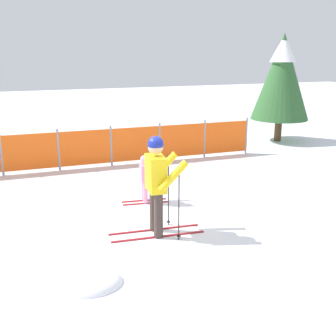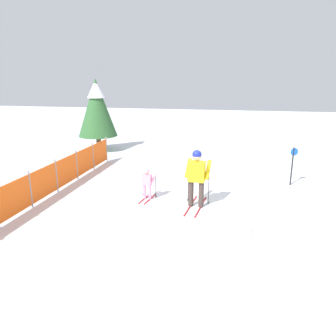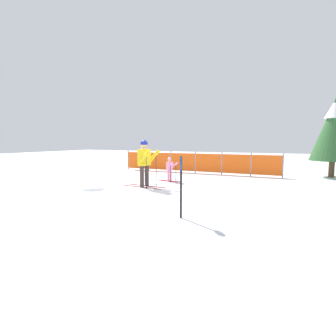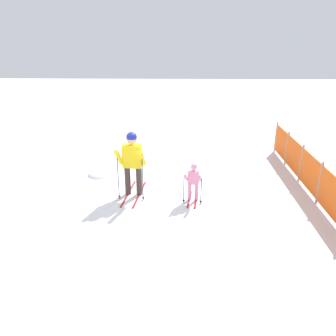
% 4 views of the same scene
% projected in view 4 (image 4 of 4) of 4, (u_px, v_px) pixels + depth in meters
% --- Properties ---
extents(ground_plane, '(60.00, 60.00, 0.00)m').
position_uv_depth(ground_plane, '(137.00, 198.00, 8.78)').
color(ground_plane, white).
extents(skier_adult, '(1.69, 0.78, 1.76)m').
position_uv_depth(skier_adult, '(132.00, 158.00, 8.63)').
color(skier_adult, maroon).
rests_on(skier_adult, ground_plane).
extents(skier_child, '(0.99, 0.51, 1.04)m').
position_uv_depth(skier_child, '(193.00, 179.00, 8.46)').
color(skier_child, maroon).
rests_on(skier_child, ground_plane).
extents(safety_fence, '(8.70, 0.20, 1.14)m').
position_uv_depth(safety_fence, '(320.00, 183.00, 8.33)').
color(safety_fence, gray).
rests_on(safety_fence, ground_plane).
extents(snow_mound, '(0.85, 0.72, 0.34)m').
position_uv_depth(snow_mound, '(100.00, 174.00, 10.37)').
color(snow_mound, white).
rests_on(snow_mound, ground_plane).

